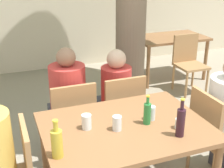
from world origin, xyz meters
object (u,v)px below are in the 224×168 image
at_px(drinking_glass_2, 151,113).
at_px(patio_chair_4, 188,60).
at_px(person_seated_3, 113,101).
at_px(green_bottle_1, 147,113).
at_px(drinking_glass_1, 87,122).
at_px(drinking_glass_0, 117,123).
at_px(person_seated_2, 67,106).
at_px(drinking_glass_3, 179,124).
at_px(patio_chair_1, 213,131).
at_px(patio_chair_3, 121,109).
at_px(wine_bottle_0, 181,122).
at_px(dining_table_back, 169,42).
at_px(oil_cruet_2, 57,143).
at_px(patio_chair_2, 72,118).
at_px(dining_table_front, 125,134).

bearing_deg(drinking_glass_2, patio_chair_4, 49.03).
bearing_deg(person_seated_3, green_bottle_1, 84.98).
bearing_deg(drinking_glass_1, patio_chair_4, 40.27).
relative_size(person_seated_3, drinking_glass_1, 9.43).
relative_size(person_seated_3, drinking_glass_0, 9.56).
distance_m(person_seated_2, drinking_glass_3, 1.35).
relative_size(patio_chair_1, person_seated_3, 0.80).
distance_m(person_seated_2, drinking_glass_0, 1.05).
distance_m(patio_chair_4, drinking_glass_0, 2.86).
distance_m(patio_chair_3, drinking_glass_3, 0.97).
relative_size(wine_bottle_0, drinking_glass_1, 2.58).
relative_size(dining_table_back, oil_cruet_2, 4.41).
relative_size(green_bottle_1, drinking_glass_0, 2.12).
relative_size(green_bottle_1, drinking_glass_1, 2.09).
bearing_deg(drinking_glass_1, patio_chair_2, 86.72).
bearing_deg(patio_chair_2, patio_chair_4, -150.75).
relative_size(dining_table_front, oil_cruet_2, 4.74).
relative_size(patio_chair_1, patio_chair_4, 1.00).
bearing_deg(green_bottle_1, dining_table_back, 56.04).
distance_m(dining_table_back, patio_chair_2, 2.88).
height_order(wine_bottle_0, green_bottle_1, wine_bottle_0).
height_order(dining_table_back, wine_bottle_0, wine_bottle_0).
height_order(person_seated_3, drinking_glass_3, person_seated_3).
bearing_deg(drinking_glass_0, green_bottle_1, 1.50).
relative_size(patio_chair_3, drinking_glass_1, 7.52).
xyz_separation_m(patio_chair_2, drinking_glass_0, (0.18, -0.77, 0.30)).
xyz_separation_m(person_seated_3, drinking_glass_0, (-0.35, -1.01, 0.31)).
height_order(patio_chair_4, drinking_glass_3, patio_chair_4).
bearing_deg(dining_table_back, patio_chair_1, -111.89).
height_order(patio_chair_2, green_bottle_1, green_bottle_1).
bearing_deg(dining_table_front, drinking_glass_2, 3.45).
relative_size(dining_table_back, drinking_glass_1, 10.29).
height_order(dining_table_back, drinking_glass_3, drinking_glass_3).
relative_size(patio_chair_3, patio_chair_4, 1.00).
relative_size(person_seated_2, oil_cruet_2, 4.30).
xyz_separation_m(wine_bottle_0, drinking_glass_2, (-0.08, 0.31, -0.06)).
bearing_deg(drinking_glass_1, patio_chair_3, 49.27).
relative_size(dining_table_back, patio_chair_3, 1.37).
bearing_deg(dining_table_front, patio_chair_3, 69.86).
height_order(drinking_glass_1, drinking_glass_2, same).
height_order(dining_table_front, oil_cruet_2, oil_cruet_2).
bearing_deg(drinking_glass_0, drinking_glass_1, 154.34).
bearing_deg(drinking_glass_0, patio_chair_1, 2.37).
relative_size(person_seated_3, drinking_glass_2, 9.43).
bearing_deg(patio_chair_3, person_seated_3, -90.00).
distance_m(wine_bottle_0, drinking_glass_1, 0.73).
bearing_deg(drinking_glass_3, wine_bottle_0, -120.47).
bearing_deg(oil_cruet_2, person_seated_2, 74.47).
bearing_deg(patio_chair_4, person_seated_3, -149.26).
relative_size(patio_chair_2, drinking_glass_3, 10.99).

